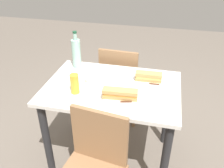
{
  "coord_description": "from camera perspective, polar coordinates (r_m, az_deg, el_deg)",
  "views": [
    {
      "loc": [
        -0.36,
        1.55,
        1.74
      ],
      "look_at": [
        0.0,
        0.0,
        0.79
      ],
      "focal_mm": 38.34,
      "sensor_mm": 36.0,
      "label": 1
    }
  ],
  "objects": [
    {
      "name": "knife_near",
      "position": [
        1.66,
        2.05,
        -4.29
      ],
      "size": [
        0.18,
        0.06,
        0.01
      ],
      "color": "silver",
      "rests_on": "plate_near"
    },
    {
      "name": "knife_far",
      "position": [
        1.89,
        8.87,
        0.09
      ],
      "size": [
        0.18,
        0.01,
        0.01
      ],
      "color": "silver",
      "rests_on": "plate_far"
    },
    {
      "name": "beer_glass",
      "position": [
        1.77,
        -8.89,
        0.05
      ],
      "size": [
        0.06,
        0.06,
        0.15
      ],
      "primitive_type": "cylinder",
      "color": "gold",
      "rests_on": "dining_table"
    },
    {
      "name": "plate_near",
      "position": [
        1.71,
        1.9,
        -3.51
      ],
      "size": [
        0.25,
        0.25,
        0.01
      ],
      "primitive_type": "cylinder",
      "color": "white",
      "rests_on": "dining_table"
    },
    {
      "name": "dining_table",
      "position": [
        1.94,
        -0.0,
        -3.97
      ],
      "size": [
        1.05,
        0.73,
        0.77
      ],
      "color": "silver",
      "rests_on": "ground"
    },
    {
      "name": "baguette_sandwich_far",
      "position": [
        1.92,
        8.71,
        1.76
      ],
      "size": [
        0.21,
        0.08,
        0.07
      ],
      "color": "tan",
      "rests_on": "plate_far"
    },
    {
      "name": "ground_plane",
      "position": [
        2.36,
        -0.0,
        -16.6
      ],
      "size": [
        8.0,
        8.0,
        0.0
      ],
      "primitive_type": "plane",
      "color": "#6B6056"
    },
    {
      "name": "plate_far",
      "position": [
        1.94,
        8.62,
        0.69
      ],
      "size": [
        0.25,
        0.25,
        0.01
      ],
      "primitive_type": "cylinder",
      "color": "white",
      "rests_on": "dining_table"
    },
    {
      "name": "chair_far",
      "position": [
        1.63,
        -4.36,
        -18.99
      ],
      "size": [
        0.45,
        0.45,
        0.87
      ],
      "color": "#936B47",
      "rests_on": "ground"
    },
    {
      "name": "olive_bowl",
      "position": [
        1.93,
        -4.95,
        1.04
      ],
      "size": [
        0.1,
        0.1,
        0.03
      ],
      "primitive_type": "cylinder",
      "color": "silver",
      "rests_on": "dining_table"
    },
    {
      "name": "water_bottle",
      "position": [
        2.12,
        -8.49,
        7.29
      ],
      "size": [
        0.08,
        0.08,
        0.33
      ],
      "color": "#99C6B7",
      "rests_on": "dining_table"
    },
    {
      "name": "baguette_sandwich_near",
      "position": [
        1.69,
        1.93,
        -2.35
      ],
      "size": [
        0.25,
        0.09,
        0.07
      ],
      "color": "tan",
      "rests_on": "plate_near"
    },
    {
      "name": "chair_near",
      "position": [
        2.48,
        1.98,
        0.92
      ],
      "size": [
        0.42,
        0.42,
        0.87
      ],
      "color": "#936B47",
      "rests_on": "ground"
    }
  ]
}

